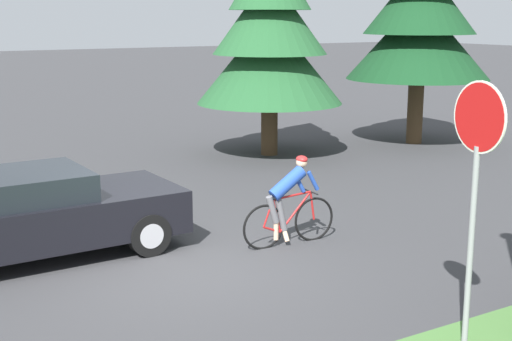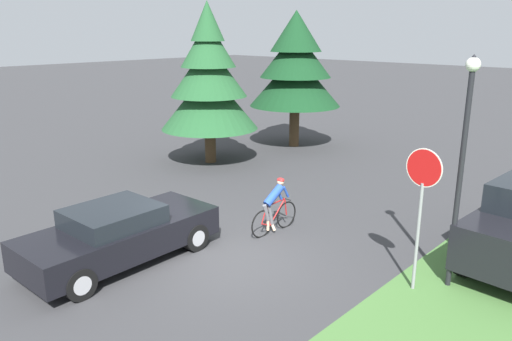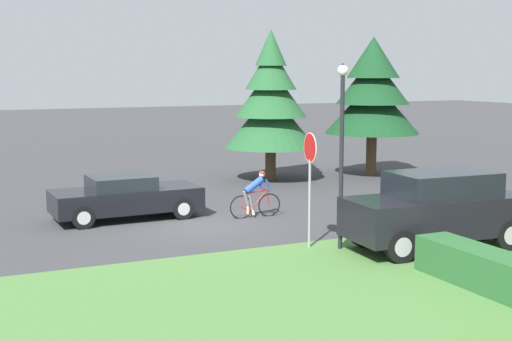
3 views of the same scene
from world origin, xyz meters
TOP-DOWN VIEW (x-y plane):
  - ground_plane at (0.00, 0.00)m, footprint 140.00×140.00m
  - sedan_left_lane at (-1.64, -1.74)m, footprint 2.04×4.65m
  - cyclist at (-0.15, 2.07)m, footprint 0.44×1.74m
  - stop_sign at (4.03, 1.73)m, footprint 0.79×0.10m
  - conifer_tall_near at (-6.95, 5.94)m, footprint 3.90×3.90m
  - conifer_tall_far at (-6.25, 10.59)m, footprint 4.14×4.14m

SIDE VIEW (x-z plane):
  - ground_plane at x=0.00m, z-range 0.00..0.00m
  - sedan_left_lane at x=-1.64m, z-range 0.00..1.40m
  - cyclist at x=-0.15m, z-range -0.04..1.46m
  - stop_sign at x=4.03m, z-range 0.67..3.73m
  - conifer_tall_near at x=-6.95m, z-range 0.14..6.52m
  - conifer_tall_far at x=-6.25m, z-range 0.64..6.77m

